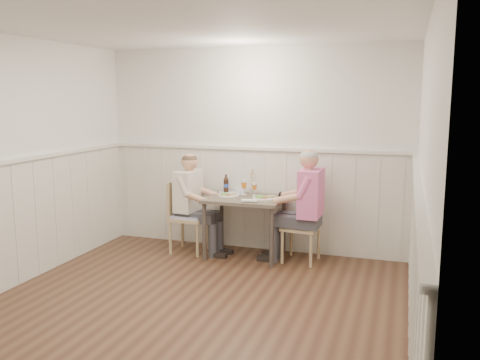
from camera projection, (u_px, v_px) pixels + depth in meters
The scene contains 16 objects.
ground_plane at pixel (182, 315), 4.64m from camera, with size 4.50×4.50×0.00m, color #43281B.
room_shell at pixel (179, 150), 4.40m from camera, with size 4.04×4.54×2.60m.
wainscot at pixel (210, 224), 5.18m from camera, with size 4.00×4.49×1.34m.
dining_table at pixel (245, 205), 6.26m from camera, with size 0.94×0.70×0.75m.
chair_right at pixel (305, 224), 6.08m from camera, with size 0.44×0.44×0.87m.
chair_left at pixel (185, 214), 6.50m from camera, with size 0.43×0.43×0.92m.
man_in_pink at pixel (307, 215), 6.02m from camera, with size 0.65×0.45×1.40m.
diner_cream at pixel (191, 210), 6.48m from camera, with size 0.62×0.43×1.29m.
plate_man at pixel (264, 197), 6.15m from camera, with size 0.30×0.30×0.08m.
plate_diner at pixel (227, 195), 6.33m from camera, with size 0.26×0.26×0.07m.
beer_glass_a at pixel (254, 187), 6.37m from camera, with size 0.07×0.07×0.16m.
beer_glass_b at pixel (244, 185), 6.39m from camera, with size 0.08×0.08×0.19m.
beer_bottle at pixel (226, 184), 6.57m from camera, with size 0.07×0.07×0.23m.
rolled_napkin at pixel (249, 201), 5.95m from camera, with size 0.19×0.08×0.04m.
grass_vase at pixel (251, 182), 6.52m from camera, with size 0.04×0.04×0.33m.
gingham_mat at pixel (232, 193), 6.54m from camera, with size 0.39×0.36×0.01m.
Camera 1 is at (1.88, -4.00, 1.96)m, focal length 38.00 mm.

